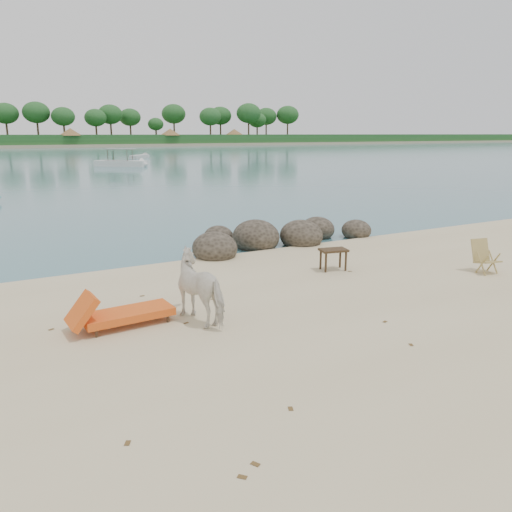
{
  "coord_description": "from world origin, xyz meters",
  "views": [
    {
      "loc": [
        -5.14,
        -6.42,
        3.36
      ],
      "look_at": [
        -0.5,
        2.0,
        1.0
      ],
      "focal_mm": 35.0,
      "sensor_mm": 36.0,
      "label": 1
    }
  ],
  "objects_px": {
    "lounge_chair": "(128,311)",
    "deck_chair": "(488,258)",
    "side_table": "(333,261)",
    "boulders": "(274,238)",
    "cow": "(204,288)"
  },
  "relations": [
    {
      "from": "lounge_chair",
      "to": "deck_chair",
      "type": "bearing_deg",
      "value": -9.16
    },
    {
      "from": "side_table",
      "to": "deck_chair",
      "type": "relative_size",
      "value": 0.82
    },
    {
      "from": "side_table",
      "to": "lounge_chair",
      "type": "distance_m",
      "value": 5.6
    },
    {
      "from": "boulders",
      "to": "cow",
      "type": "relative_size",
      "value": 4.35
    },
    {
      "from": "cow",
      "to": "side_table",
      "type": "height_order",
      "value": "cow"
    },
    {
      "from": "side_table",
      "to": "lounge_chair",
      "type": "xyz_separation_m",
      "value": [
        -5.47,
        -1.19,
        0.03
      ]
    },
    {
      "from": "deck_chair",
      "to": "cow",
      "type": "bearing_deg",
      "value": -172.0
    },
    {
      "from": "boulders",
      "to": "deck_chair",
      "type": "xyz_separation_m",
      "value": [
        2.84,
        -5.45,
        0.19
      ]
    },
    {
      "from": "boulders",
      "to": "lounge_chair",
      "type": "xyz_separation_m",
      "value": [
        -5.78,
        -4.6,
        0.08
      ]
    },
    {
      "from": "boulders",
      "to": "side_table",
      "type": "xyz_separation_m",
      "value": [
        -0.31,
        -3.42,
        0.05
      ]
    },
    {
      "from": "cow",
      "to": "deck_chair",
      "type": "bearing_deg",
      "value": 161.65
    },
    {
      "from": "lounge_chair",
      "to": "side_table",
      "type": "bearing_deg",
      "value": 8.73
    },
    {
      "from": "cow",
      "to": "deck_chair",
      "type": "xyz_separation_m",
      "value": [
        7.33,
        -0.44,
        -0.22
      ]
    },
    {
      "from": "boulders",
      "to": "cow",
      "type": "bearing_deg",
      "value": -131.82
    },
    {
      "from": "cow",
      "to": "deck_chair",
      "type": "height_order",
      "value": "cow"
    }
  ]
}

